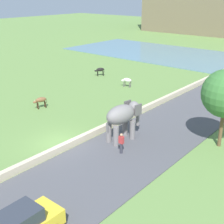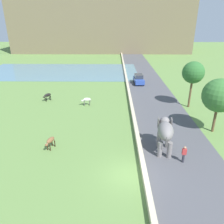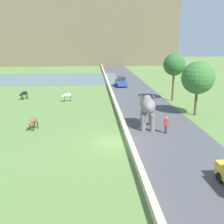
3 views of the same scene
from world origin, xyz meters
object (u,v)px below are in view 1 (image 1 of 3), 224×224
Objects in this scene: person_beside_elephant at (121,143)px; cow_black at (100,70)px; cow_brown at (41,100)px; cow_white at (127,81)px; elephant at (123,116)px.

cow_black is (-16.20, 15.48, -0.04)m from person_beside_elephant.
cow_brown is at bearing 170.10° from person_beside_elephant.
cow_white and cow_brown have the same top height.
cow_black is 13.98m from cow_brown.
person_beside_elephant is 1.27× the size of cow_black.
elephant is 20.20m from cow_black.
elephant reaches higher than cow_brown.
elephant is 2.56m from person_beside_elephant.
elephant reaches higher than person_beside_elephant.
elephant reaches higher than cow_white.
elephant is 2.18× the size of person_beside_elephant.
cow_black is at bearing 107.04° from cow_brown.
cow_brown is (4.10, -13.37, 0.00)m from cow_black.
person_beside_elephant is (1.33, -1.85, -1.16)m from elephant.
cow_white is (-8.67, 11.74, -1.20)m from elephant.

